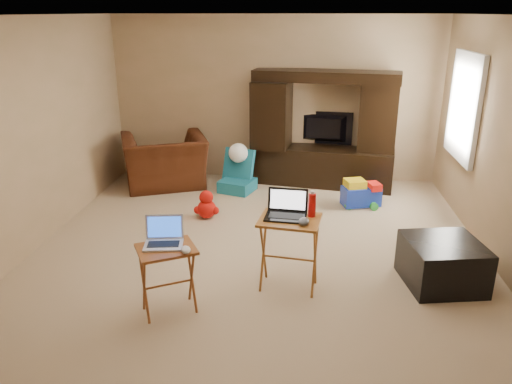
# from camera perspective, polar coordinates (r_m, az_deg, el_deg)

# --- Properties ---
(floor) EXTENTS (5.50, 5.50, 0.00)m
(floor) POSITION_cam_1_polar(r_m,az_deg,el_deg) (5.58, 0.21, -7.04)
(floor) COLOR #CEB68F
(floor) RESTS_ON ground
(ceiling) EXTENTS (5.50, 5.50, 0.00)m
(ceiling) POSITION_cam_1_polar(r_m,az_deg,el_deg) (4.97, 0.25, 19.58)
(ceiling) COLOR silver
(ceiling) RESTS_ON ground
(wall_back) EXTENTS (5.00, 0.00, 5.00)m
(wall_back) POSITION_cam_1_polar(r_m,az_deg,el_deg) (7.82, 2.20, 10.51)
(wall_back) COLOR tan
(wall_back) RESTS_ON ground
(wall_front) EXTENTS (5.00, 0.00, 5.00)m
(wall_front) POSITION_cam_1_polar(r_m,az_deg,el_deg) (2.59, -5.75, -9.87)
(wall_front) COLOR tan
(wall_front) RESTS_ON ground
(wall_left) EXTENTS (0.00, 5.50, 5.50)m
(wall_left) POSITION_cam_1_polar(r_m,az_deg,el_deg) (5.91, -24.78, 5.59)
(wall_left) COLOR tan
(wall_left) RESTS_ON ground
(wall_right) EXTENTS (0.00, 5.50, 5.50)m
(wall_right) POSITION_cam_1_polar(r_m,az_deg,el_deg) (5.50, 27.23, 4.23)
(wall_right) COLOR tan
(wall_right) RESTS_ON ground
(window_pane) EXTENTS (0.00, 1.20, 1.20)m
(window_pane) POSITION_cam_1_polar(r_m,az_deg,el_deg) (6.89, 22.84, 8.96)
(window_pane) COLOR white
(window_pane) RESTS_ON ground
(window_frame) EXTENTS (0.06, 1.14, 1.34)m
(window_frame) POSITION_cam_1_polar(r_m,az_deg,el_deg) (6.89, 22.68, 8.98)
(window_frame) COLOR white
(window_frame) RESTS_ON ground
(entertainment_center) EXTENTS (2.17, 0.87, 1.73)m
(entertainment_center) POSITION_cam_1_polar(r_m,az_deg,el_deg) (7.59, 7.75, 7.10)
(entertainment_center) COLOR black
(entertainment_center) RESTS_ON floor
(television) EXTENTS (0.89, 0.25, 0.51)m
(television) POSITION_cam_1_polar(r_m,az_deg,el_deg) (7.80, 7.70, 7.18)
(television) COLOR black
(television) RESTS_ON entertainment_center
(recliner) EXTENTS (1.51, 1.42, 0.78)m
(recliner) POSITION_cam_1_polar(r_m,az_deg,el_deg) (7.70, -10.40, 3.48)
(recliner) COLOR #4B2310
(recliner) RESTS_ON floor
(child_rocker) EXTENTS (0.61, 0.65, 0.62)m
(child_rocker) POSITION_cam_1_polar(r_m,az_deg,el_deg) (7.37, -2.16, 2.38)
(child_rocker) COLOR #16657D
(child_rocker) RESTS_ON floor
(plush_toy) EXTENTS (0.34, 0.28, 0.38)m
(plush_toy) POSITION_cam_1_polar(r_m,az_deg,el_deg) (6.46, -5.68, -1.40)
(plush_toy) COLOR red
(plush_toy) RESTS_ON floor
(push_toy) EXTENTS (0.60, 0.50, 0.39)m
(push_toy) POSITION_cam_1_polar(r_m,az_deg,el_deg) (6.97, 11.93, -0.09)
(push_toy) COLOR #1735BD
(push_toy) RESTS_ON floor
(ottoman) EXTENTS (0.81, 0.81, 0.45)m
(ottoman) POSITION_cam_1_polar(r_m,az_deg,el_deg) (5.23, 20.53, -7.63)
(ottoman) COLOR black
(ottoman) RESTS_ON floor
(tray_table_left) EXTENTS (0.61, 0.57, 0.63)m
(tray_table_left) POSITION_cam_1_polar(r_m,az_deg,el_deg) (4.51, -9.99, -9.88)
(tray_table_left) COLOR #954B24
(tray_table_left) RESTS_ON floor
(tray_table_right) EXTENTS (0.61, 0.52, 0.72)m
(tray_table_right) POSITION_cam_1_polar(r_m,az_deg,el_deg) (4.79, 3.79, -7.06)
(tray_table_right) COLOR #9C6125
(tray_table_right) RESTS_ON floor
(laptop_left) EXTENTS (0.37, 0.32, 0.24)m
(laptop_left) POSITION_cam_1_polar(r_m,az_deg,el_deg) (4.34, -10.61, -4.68)
(laptop_left) COLOR silver
(laptop_left) RESTS_ON tray_table_left
(laptop_right) EXTENTS (0.40, 0.34, 0.24)m
(laptop_right) POSITION_cam_1_polar(r_m,az_deg,el_deg) (4.61, 3.43, -1.58)
(laptop_right) COLOR black
(laptop_right) RESTS_ON tray_table_right
(mouse_left) EXTENTS (0.12, 0.15, 0.05)m
(mouse_left) POSITION_cam_1_polar(r_m,az_deg,el_deg) (4.24, -8.03, -6.56)
(mouse_left) COLOR silver
(mouse_left) RESTS_ON tray_table_left
(mouse_right) EXTENTS (0.11, 0.16, 0.06)m
(mouse_right) POSITION_cam_1_polar(r_m,az_deg,el_deg) (4.51, 5.49, -3.36)
(mouse_right) COLOR #434348
(mouse_right) RESTS_ON tray_table_right
(water_bottle) EXTENTS (0.07, 0.07, 0.22)m
(water_bottle) POSITION_cam_1_polar(r_m,az_deg,el_deg) (4.66, 6.41, -1.51)
(water_bottle) COLOR red
(water_bottle) RESTS_ON tray_table_right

